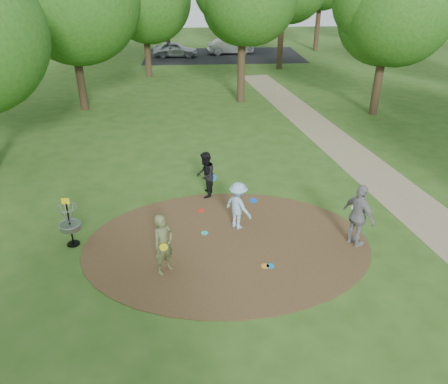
{
  "coord_description": "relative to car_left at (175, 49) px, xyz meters",
  "views": [
    {
      "loc": [
        -0.85,
        -10.64,
        7.3
      ],
      "look_at": [
        0.0,
        1.2,
        1.1
      ],
      "focal_mm": 35.0,
      "sensor_mm": 36.0,
      "label": 1
    }
  ],
  "objects": [
    {
      "name": "tree_ring",
      "position": [
        3.88,
        -20.13,
        4.55
      ],
      "size": [
        37.66,
        45.46,
        8.89
      ],
      "color": "#332316",
      "rests_on": "ground"
    },
    {
      "name": "car_left",
      "position": [
        0.0,
        0.0,
        0.0
      ],
      "size": [
        3.96,
        1.83,
        1.31
      ],
      "primitive_type": "imported",
      "rotation": [
        0.0,
        0.0,
        1.5
      ],
      "color": "#B6B9BF",
      "rests_on": "ground"
    },
    {
      "name": "disc_golf_basket",
      "position": [
        -2.21,
        -29.25,
        0.22
      ],
      "size": [
        0.63,
        0.63,
        1.54
      ],
      "color": "black",
      "rests_on": "ground"
    },
    {
      "name": "player_walking_with_disc",
      "position": [
        1.77,
        -26.5,
        0.17
      ],
      "size": [
        0.75,
        0.88,
        1.65
      ],
      "color": "black",
      "rests_on": "ground"
    },
    {
      "name": "disc_ground_cyan",
      "position": [
        1.65,
        -28.96,
        -0.63
      ],
      "size": [
        0.22,
        0.22,
        0.02
      ],
      "primitive_type": "cylinder",
      "color": "#18C6BE",
      "rests_on": "dirt_clearing"
    },
    {
      "name": "disc_ground_red",
      "position": [
        1.57,
        -27.58,
        -0.63
      ],
      "size": [
        0.22,
        0.22,
        0.02
      ],
      "primitive_type": "cylinder",
      "color": "red",
      "rests_on": "dirt_clearing"
    },
    {
      "name": "disc_ground_orange",
      "position": [
        3.24,
        -30.73,
        -0.63
      ],
      "size": [
        0.22,
        0.22,
        0.02
      ],
      "primitive_type": "cylinder",
      "color": "orange",
      "rests_on": "dirt_clearing"
    },
    {
      "name": "player_observer_with_disc",
      "position": [
        0.54,
        -30.71,
        0.2
      ],
      "size": [
        0.73,
        0.73,
        1.71
      ],
      "color": "#5F683C",
      "rests_on": "ground"
    },
    {
      "name": "disc_ground_blue",
      "position": [
        3.38,
        -30.73,
        -0.63
      ],
      "size": [
        0.22,
        0.22,
        0.02
      ],
      "primitive_type": "cylinder",
      "color": "#0B81C4",
      "rests_on": "dirt_clearing"
    },
    {
      "name": "player_waiting_with_disc",
      "position": [
        6.02,
        -29.85,
        0.31
      ],
      "size": [
        0.92,
        1.22,
        1.93
      ],
      "color": "gray",
      "rests_on": "ground"
    },
    {
      "name": "footpath",
      "position": [
        8.79,
        -27.55,
        -0.65
      ],
      "size": [
        7.55,
        39.89,
        0.01
      ],
      "primitive_type": "cube",
      "rotation": [
        0.0,
        0.0,
        0.14
      ],
      "color": "#8C7A5B",
      "rests_on": "ground"
    },
    {
      "name": "parking_lot",
      "position": [
        4.29,
        0.45,
        -0.65
      ],
      "size": [
        14.0,
        8.0,
        0.01
      ],
      "primitive_type": "cube",
      "color": "black",
      "rests_on": "ground"
    },
    {
      "name": "ground",
      "position": [
        2.29,
        -29.55,
        -0.66
      ],
      "size": [
        100.0,
        100.0,
        0.0
      ],
      "primitive_type": "plane",
      "color": "#2D5119",
      "rests_on": "ground"
    },
    {
      "name": "player_throwing_with_disc",
      "position": [
        2.7,
        -28.65,
        0.11
      ],
      "size": [
        1.12,
        1.13,
        1.54
      ],
      "color": "#93BADB",
      "rests_on": "ground"
    },
    {
      "name": "dirt_clearing",
      "position": [
        2.29,
        -29.55,
        -0.65
      ],
      "size": [
        8.4,
        8.4,
        0.02
      ],
      "primitive_type": "cylinder",
      "color": "#47301C",
      "rests_on": "ground"
    },
    {
      "name": "car_right",
      "position": [
        4.97,
        1.05,
        0.02
      ],
      "size": [
        4.23,
        1.81,
        1.36
      ],
      "primitive_type": "imported",
      "rotation": [
        0.0,
        0.0,
        1.66
      ],
      "color": "#A7A8AF",
      "rests_on": "ground"
    }
  ]
}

